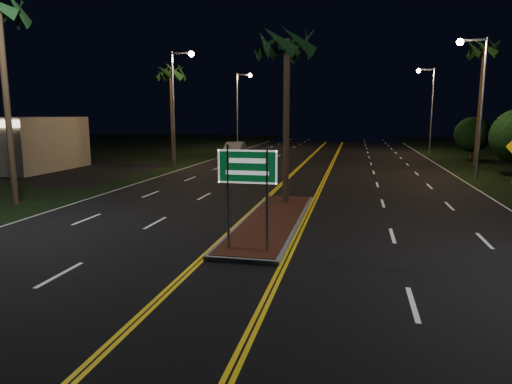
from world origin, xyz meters
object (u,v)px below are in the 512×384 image
(streetlight_right_far, at_px, (429,100))
(palm_median, at_px, (287,44))
(streetlight_left_mid, at_px, (178,95))
(palm_left_far, at_px, (171,73))
(car_far, at_px, (234,149))
(highway_sign, at_px, (247,177))
(car_near, at_px, (241,162))
(palm_right_far, at_px, (484,51))
(streetlight_left_far, at_px, (240,102))
(streetlight_right_mid, at_px, (477,91))
(median_island, at_px, (272,221))
(shrub_far, at_px, (472,134))

(streetlight_right_far, relative_size, palm_median, 1.08)
(streetlight_left_mid, relative_size, palm_left_far, 1.02)
(car_far, bearing_deg, highway_sign, -79.11)
(highway_sign, distance_m, car_near, 19.27)
(highway_sign, xyz_separation_m, palm_left_far, (-12.80, 25.20, 5.34))
(highway_sign, bearing_deg, palm_right_far, 64.80)
(streetlight_right_far, xyz_separation_m, palm_median, (-10.61, -31.50, 1.62))
(streetlight_left_mid, relative_size, streetlight_left_far, 1.00)
(car_far, bearing_deg, palm_left_far, -140.68)
(streetlight_right_mid, height_order, palm_left_far, streetlight_right_mid)
(median_island, height_order, car_near, car_near)
(median_island, height_order, palm_right_far, palm_right_far)
(streetlight_left_mid, height_order, shrub_far, streetlight_left_mid)
(streetlight_right_mid, bearing_deg, streetlight_left_mid, 174.62)
(highway_sign, xyz_separation_m, palm_median, (0.00, 7.70, 4.87))
(palm_right_far, distance_m, shrub_far, 9.13)
(median_island, bearing_deg, highway_sign, -90.00)
(highway_sign, distance_m, palm_right_far, 30.81)
(streetlight_left_far, bearing_deg, palm_right_far, -30.88)
(palm_right_far, distance_m, car_near, 21.32)
(streetlight_right_far, relative_size, car_far, 1.66)
(streetlight_right_far, bearing_deg, palm_median, -108.62)
(shrub_far, bearing_deg, palm_median, -118.42)
(streetlight_right_mid, bearing_deg, car_far, 151.24)
(palm_left_far, height_order, shrub_far, palm_left_far)
(shrub_far, xyz_separation_m, car_far, (-22.08, -3.63, -1.43))
(streetlight_right_mid, distance_m, shrub_far, 14.74)
(streetlight_left_far, xyz_separation_m, car_far, (2.33, -11.63, -4.75))
(median_island, height_order, palm_left_far, palm_left_far)
(palm_left_far, xyz_separation_m, shrub_far, (26.60, 8.00, -5.41))
(car_far, bearing_deg, palm_median, -74.01)
(palm_median, height_order, palm_left_far, palm_left_far)
(car_far, bearing_deg, palm_right_far, -11.18)
(streetlight_left_far, bearing_deg, streetlight_left_mid, -90.00)
(palm_left_far, relative_size, car_far, 1.63)
(streetlight_left_far, distance_m, streetlight_right_mid, 30.57)
(streetlight_right_mid, bearing_deg, streetlight_right_far, 90.00)
(palm_right_far, height_order, car_far, palm_right_far)
(streetlight_left_far, height_order, car_near, streetlight_left_far)
(median_island, bearing_deg, streetlight_left_far, 106.00)
(highway_sign, bearing_deg, streetlight_left_far, 104.44)
(streetlight_right_far, xyz_separation_m, shrub_far, (3.19, -6.00, -3.32))
(car_near, bearing_deg, streetlight_right_far, 49.78)
(streetlight_right_mid, bearing_deg, palm_left_far, 165.63)
(highway_sign, xyz_separation_m, streetlight_left_far, (-10.61, 41.20, 3.25))
(streetlight_right_far, height_order, palm_right_far, palm_right_far)
(median_island, relative_size, streetlight_left_far, 1.14)
(streetlight_left_mid, bearing_deg, palm_left_far, 118.67)
(streetlight_left_mid, bearing_deg, streetlight_left_far, 90.00)
(car_near, bearing_deg, palm_right_far, 22.68)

